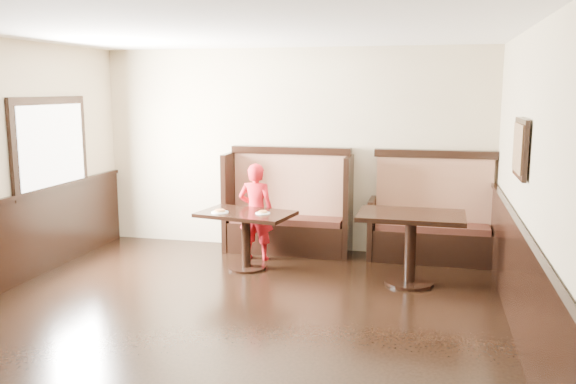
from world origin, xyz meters
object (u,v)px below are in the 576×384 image
(booth_neighbor, at_px, (432,224))
(table_main, at_px, (246,225))
(booth_main, at_px, (289,214))
(table_neighbor, at_px, (411,231))
(child, at_px, (256,212))

(booth_neighbor, distance_m, table_main, 2.47)
(booth_main, height_order, booth_neighbor, same)
(table_main, bearing_deg, table_neighbor, 6.47)
(table_main, relative_size, child, 0.97)
(booth_neighbor, relative_size, child, 1.28)
(booth_neighbor, height_order, table_main, booth_neighbor)
(booth_main, bearing_deg, booth_neighbor, -0.05)
(booth_neighbor, bearing_deg, booth_main, 179.95)
(child, bearing_deg, table_neighbor, 164.12)
(booth_neighbor, bearing_deg, table_neighbor, -102.40)
(table_main, bearing_deg, booth_neighbor, 33.45)
(table_main, distance_m, table_neighbor, 2.03)
(table_main, bearing_deg, child, 100.43)
(table_main, relative_size, table_neighbor, 1.03)
(booth_main, distance_m, child, 0.62)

